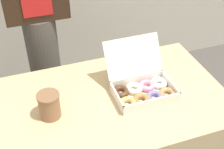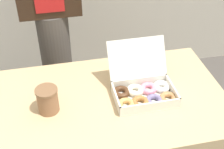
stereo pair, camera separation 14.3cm
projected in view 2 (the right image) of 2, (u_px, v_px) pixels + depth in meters
name	position (u px, v px, depth m)	size (l,w,h in m)	color
table	(110.00, 147.00, 1.72)	(1.14, 0.70, 0.71)	tan
donut_box	(143.00, 90.00, 1.51)	(0.33, 0.31, 0.22)	white
coffee_cup	(48.00, 100.00, 1.41)	(0.10, 0.10, 0.12)	#8C6042
person_customer	(49.00, 0.00, 1.82)	(0.36, 0.23, 1.68)	#4C4742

